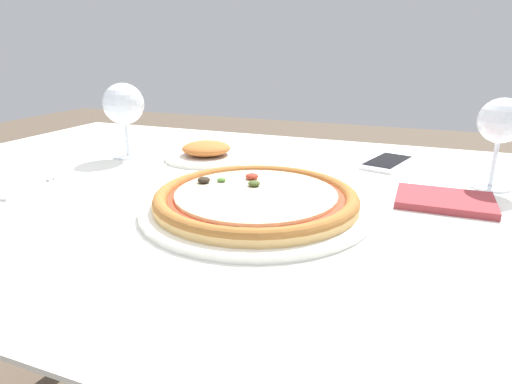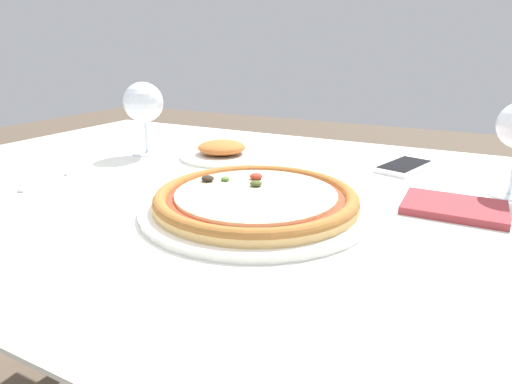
{
  "view_description": "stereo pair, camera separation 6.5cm",
  "coord_description": "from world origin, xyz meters",
  "px_view_note": "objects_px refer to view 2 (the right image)",
  "views": [
    {
      "loc": [
        0.33,
        -0.68,
        0.96
      ],
      "look_at": [
        0.1,
        -0.09,
        0.75
      ],
      "focal_mm": 30.0,
      "sensor_mm": 36.0,
      "label": 1
    },
    {
      "loc": [
        0.38,
        -0.65,
        0.96
      ],
      "look_at": [
        0.1,
        -0.09,
        0.75
      ],
      "focal_mm": 30.0,
      "sensor_mm": 36.0,
      "label": 2
    }
  ],
  "objects_px": {
    "wine_glass_far_left": "(143,104)",
    "side_plate": "(222,152)",
    "dining_table": "(233,225)",
    "pizza_plate": "(256,200)",
    "fork": "(55,177)",
    "cell_phone": "(404,166)"
  },
  "relations": [
    {
      "from": "dining_table",
      "to": "fork",
      "type": "height_order",
      "value": "fork"
    },
    {
      "from": "pizza_plate",
      "to": "side_plate",
      "type": "height_order",
      "value": "same"
    },
    {
      "from": "pizza_plate",
      "to": "fork",
      "type": "bearing_deg",
      "value": -176.19
    },
    {
      "from": "pizza_plate",
      "to": "wine_glass_far_left",
      "type": "xyz_separation_m",
      "value": [
        -0.4,
        0.21,
        0.1
      ]
    },
    {
      "from": "dining_table",
      "to": "side_plate",
      "type": "distance_m",
      "value": 0.23
    },
    {
      "from": "dining_table",
      "to": "wine_glass_far_left",
      "type": "bearing_deg",
      "value": 158.64
    },
    {
      "from": "pizza_plate",
      "to": "cell_phone",
      "type": "relative_size",
      "value": 2.28
    },
    {
      "from": "pizza_plate",
      "to": "fork",
      "type": "xyz_separation_m",
      "value": [
        -0.43,
        -0.03,
        -0.01
      ]
    },
    {
      "from": "dining_table",
      "to": "pizza_plate",
      "type": "height_order",
      "value": "pizza_plate"
    },
    {
      "from": "side_plate",
      "to": "pizza_plate",
      "type": "bearing_deg",
      "value": -49.44
    },
    {
      "from": "cell_phone",
      "to": "wine_glass_far_left",
      "type": "bearing_deg",
      "value": -165.84
    },
    {
      "from": "cell_phone",
      "to": "dining_table",
      "type": "bearing_deg",
      "value": -135.11
    },
    {
      "from": "pizza_plate",
      "to": "side_plate",
      "type": "bearing_deg",
      "value": 130.56
    },
    {
      "from": "fork",
      "to": "wine_glass_far_left",
      "type": "relative_size",
      "value": 1.0
    },
    {
      "from": "fork",
      "to": "wine_glass_far_left",
      "type": "bearing_deg",
      "value": 84.47
    },
    {
      "from": "fork",
      "to": "cell_phone",
      "type": "relative_size",
      "value": 1.07
    },
    {
      "from": "dining_table",
      "to": "pizza_plate",
      "type": "relative_size",
      "value": 3.97
    },
    {
      "from": "fork",
      "to": "side_plate",
      "type": "bearing_deg",
      "value": 54.95
    },
    {
      "from": "wine_glass_far_left",
      "to": "side_plate",
      "type": "relative_size",
      "value": 0.89
    },
    {
      "from": "dining_table",
      "to": "wine_glass_far_left",
      "type": "relative_size",
      "value": 8.47
    },
    {
      "from": "wine_glass_far_left",
      "to": "cell_phone",
      "type": "relative_size",
      "value": 1.07
    },
    {
      "from": "dining_table",
      "to": "cell_phone",
      "type": "bearing_deg",
      "value": 44.89
    }
  ]
}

